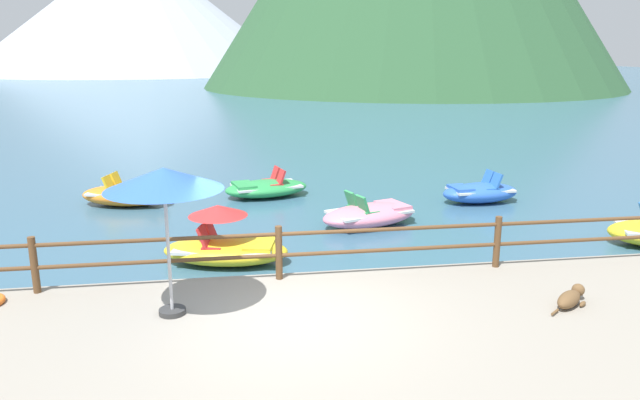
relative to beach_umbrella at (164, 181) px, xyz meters
The scene contains 10 objects.
ground_plane 39.73m from the beach_umbrella, 87.53° to the left, with size 200.00×200.00×0.00m, color #38607A.
dock_railing 2.54m from the beach_umbrella, 34.32° to the left, with size 23.92×0.12×0.95m.
beach_umbrella is the anchor object (origin of this frame).
dog_resting 6.41m from the beach_umbrella, ahead, with size 0.91×0.69×0.26m.
pedal_boat_1 9.32m from the beach_umbrella, 77.43° to the left, with size 2.74×1.92×0.83m.
pedal_boat_2 10.96m from the beach_umbrella, 42.06° to the left, with size 2.35×1.34×0.88m.
pedal_boat_3 7.28m from the beach_umbrella, 51.41° to the left, with size 2.84×2.09×0.86m.
pedal_boat_4 8.90m from the beach_umbrella, 103.19° to the left, with size 2.76×1.86×0.88m.
pedal_boat_5 3.90m from the beach_umbrella, 76.38° to the left, with size 2.78×1.80×1.22m.
distant_peak 113.70m from the beach_umbrella, 97.75° to the left, with size 60.99×60.99×23.40m, color #A8B2C1.
Camera 1 is at (-0.77, -8.15, 4.26)m, focal length 33.56 mm.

